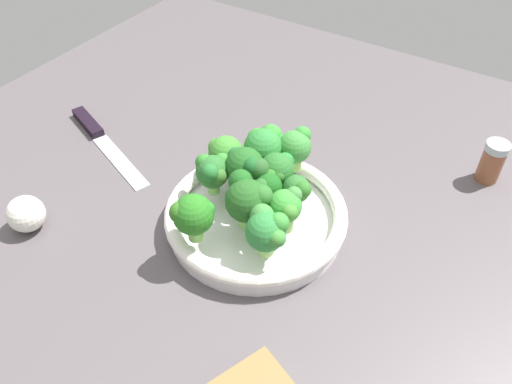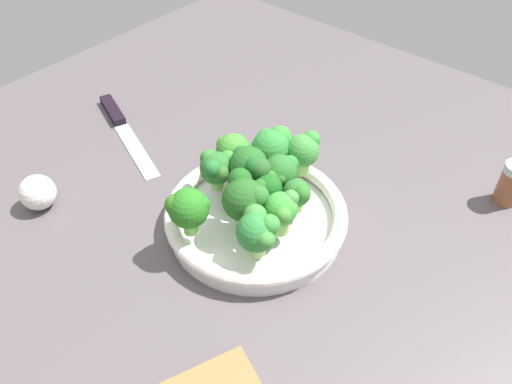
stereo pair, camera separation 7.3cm
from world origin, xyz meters
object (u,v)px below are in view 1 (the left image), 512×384
at_px(broccoli_floret_3, 267,187).
at_px(knife, 99,136).
at_px(broccoli_floret_10, 248,199).
at_px(broccoli_floret_1, 267,230).
at_px(broccoli_floret_4, 193,215).
at_px(broccoli_floret_11, 246,167).
at_px(bowl, 256,216).
at_px(broccoli_floret_2, 212,172).
at_px(broccoli_floret_5, 277,171).
at_px(broccoli_floret_9, 285,208).
at_px(broccoli_floret_0, 264,145).
at_px(pepper_shaker, 492,161).
at_px(broccoli_floret_7, 297,190).
at_px(broccoli_floret_8, 295,147).
at_px(garlic_bulb, 26,214).
at_px(broccoli_floret_6, 225,154).

distance_m(broccoli_floret_3, knife, 0.38).
bearing_deg(broccoli_floret_10, broccoli_floret_1, -121.88).
height_order(broccoli_floret_4, broccoli_floret_11, broccoli_floret_11).
height_order(bowl, broccoli_floret_2, broccoli_floret_2).
xyz_separation_m(broccoli_floret_5, broccoli_floret_9, (-0.06, -0.05, 0.00)).
bearing_deg(broccoli_floret_0, broccoli_floret_10, -158.43).
distance_m(broccoli_floret_0, broccoli_floret_11, 0.06).
height_order(broccoli_floret_0, broccoli_floret_2, broccoli_floret_0).
distance_m(broccoli_floret_2, broccoli_floret_11, 0.05).
bearing_deg(broccoli_floret_4, knife, 68.52).
xyz_separation_m(broccoli_floret_4, broccoli_floret_10, (0.06, -0.04, 0.00)).
relative_size(broccoli_floret_5, pepper_shaker, 0.89).
relative_size(broccoli_floret_7, broccoli_floret_8, 0.78).
bearing_deg(broccoli_floret_3, garlic_bulb, 122.95).
distance_m(broccoli_floret_2, broccoli_floret_6, 0.05).
height_order(broccoli_floret_5, broccoli_floret_7, broccoli_floret_5).
height_order(broccoli_floret_6, pepper_shaker, broccoli_floret_6).
distance_m(broccoli_floret_2, broccoli_floret_7, 0.13).
relative_size(broccoli_floret_10, garlic_bulb, 1.35).
bearing_deg(broccoli_floret_4, bowl, -21.75).
bearing_deg(broccoli_floret_4, broccoli_floret_0, 0.12).
bearing_deg(broccoli_floret_7, broccoli_floret_5, 70.66).
distance_m(broccoli_floret_4, broccoli_floret_11, 0.12).
xyz_separation_m(broccoli_floret_0, broccoli_floret_10, (-0.11, -0.05, 0.00)).
relative_size(broccoli_floret_1, broccoli_floret_4, 0.92).
distance_m(broccoli_floret_4, broccoli_floret_5, 0.15).
distance_m(broccoli_floret_8, knife, 0.38).
height_order(broccoli_floret_4, knife, broccoli_floret_4).
bearing_deg(broccoli_floret_8, broccoli_floret_7, -148.14).
xyz_separation_m(broccoli_floret_5, broccoli_floret_10, (-0.08, -0.00, 0.01)).
distance_m(broccoli_floret_1, broccoli_floret_3, 0.08).
distance_m(broccoli_floret_4, broccoli_floret_7, 0.16).
relative_size(broccoli_floret_0, pepper_shaker, 1.00).
xyz_separation_m(broccoli_floret_6, broccoli_floret_11, (-0.02, -0.05, 0.01)).
bearing_deg(broccoli_floret_1, broccoli_floret_6, 53.68).
relative_size(broccoli_floret_7, broccoli_floret_10, 0.72).
relative_size(bowl, knife, 1.05).
bearing_deg(broccoli_floret_8, broccoli_floret_10, -177.98).
bearing_deg(bowl, pepper_shaker, -41.66).
distance_m(broccoli_floret_3, broccoli_floret_7, 0.04).
distance_m(broccoli_floret_6, broccoli_floret_7, 0.13).
height_order(broccoli_floret_1, broccoli_floret_5, broccoli_floret_1).
relative_size(broccoli_floret_4, broccoli_floret_7, 1.35).
bearing_deg(broccoli_floret_6, garlic_bulb, 137.75).
xyz_separation_m(broccoli_floret_0, broccoli_floret_2, (-0.09, 0.03, -0.00)).
distance_m(broccoli_floret_6, broccoli_floret_8, 0.11).
height_order(broccoli_floret_2, broccoli_floret_5, same).
xyz_separation_m(broccoli_floret_2, broccoli_floret_7, (0.04, -0.12, -0.01)).
height_order(broccoli_floret_4, broccoli_floret_6, broccoli_floret_4).
bearing_deg(broccoli_floret_4, garlic_bulb, 109.85).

